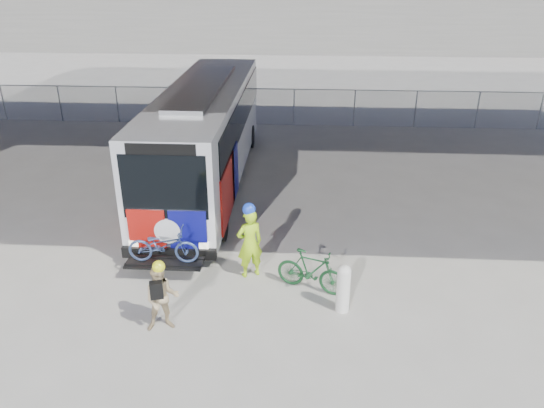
# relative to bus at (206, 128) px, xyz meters

# --- Properties ---
(ground) EXTENTS (160.00, 160.00, 0.00)m
(ground) POSITION_rel_bus_xyz_m (2.00, -4.17, -2.11)
(ground) COLOR #9E9991
(ground) RESTS_ON ground
(bus) EXTENTS (2.67, 12.90, 3.69)m
(bus) POSITION_rel_bus_xyz_m (0.00, 0.00, 0.00)
(bus) COLOR silver
(bus) RESTS_ON ground
(chainlink_fence) EXTENTS (30.00, 0.06, 30.00)m
(chainlink_fence) POSITION_rel_bus_xyz_m (2.00, 7.83, -0.68)
(chainlink_fence) COLOR gray
(chainlink_fence) RESTS_ON ground
(bollard) EXTENTS (0.32, 0.32, 1.23)m
(bollard) POSITION_rel_bus_xyz_m (4.55, -7.72, -1.45)
(bollard) COLOR silver
(bollard) RESTS_ON ground
(cyclist_hivis) EXTENTS (0.83, 0.72, 2.10)m
(cyclist_hivis) POSITION_rel_bus_xyz_m (2.21, -6.32, -1.10)
(cyclist_hivis) COLOR #AAE317
(cyclist_hivis) RESTS_ON ground
(cyclist_tan) EXTENTS (0.91, 0.79, 1.76)m
(cyclist_tan) POSITION_rel_bus_xyz_m (0.49, -8.66, -1.28)
(cyclist_tan) COLOR tan
(cyclist_tan) RESTS_ON ground
(bike_parked) EXTENTS (1.90, 1.14, 1.11)m
(bike_parked) POSITION_rel_bus_xyz_m (3.81, -6.91, -1.55)
(bike_parked) COLOR #164623
(bike_parked) RESTS_ON ground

